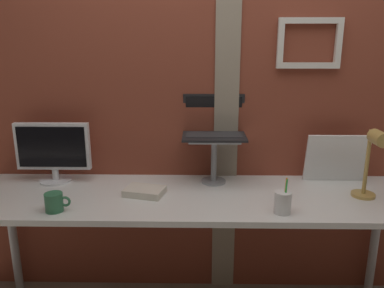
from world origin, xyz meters
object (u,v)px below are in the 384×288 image
object	(u,v)px
whiteboard_panel	(337,158)
coffee_mug	(55,202)
pen_cup	(283,202)
laptop	(214,124)
monitor	(53,150)
desk_lamp	(373,157)

from	to	relation	value
whiteboard_panel	coffee_mug	world-z (taller)	whiteboard_panel
whiteboard_panel	pen_cup	xyz separation A→B (m)	(-0.39, -0.42, -0.09)
laptop	whiteboard_panel	size ratio (longest dim) A/B	1.00
whiteboard_panel	coffee_mug	size ratio (longest dim) A/B	2.88
monitor	pen_cup	xyz separation A→B (m)	(1.22, -0.40, -0.14)
desk_lamp	monitor	bearing A→B (deg)	171.82
monitor	laptop	xyz separation A→B (m)	(0.91, 0.07, 0.13)
whiteboard_panel	desk_lamp	xyz separation A→B (m)	(0.07, -0.27, 0.09)
monitor	coffee_mug	size ratio (longest dim) A/B	3.42
coffee_mug	pen_cup	bearing A→B (deg)	-0.00
desk_lamp	coffee_mug	distance (m)	1.56
laptop	pen_cup	world-z (taller)	laptop
laptop	whiteboard_panel	bearing A→B (deg)	-3.25
monitor	pen_cup	world-z (taller)	monitor
monitor	whiteboard_panel	bearing A→B (deg)	0.96
monitor	desk_lamp	world-z (taller)	desk_lamp
coffee_mug	laptop	bearing A→B (deg)	31.21
laptop	coffee_mug	world-z (taller)	laptop
whiteboard_panel	pen_cup	bearing A→B (deg)	-132.55
monitor	desk_lamp	size ratio (longest dim) A/B	1.13
monitor	whiteboard_panel	size ratio (longest dim) A/B	1.19
laptop	desk_lamp	world-z (taller)	laptop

